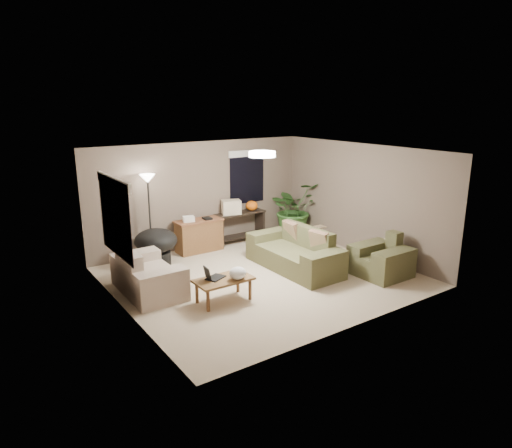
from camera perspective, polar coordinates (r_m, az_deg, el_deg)
room_shell at (r=8.78m, az=0.74°, el=0.98°), size 5.50×5.50×5.50m
main_sofa at (r=9.57m, az=4.96°, el=-3.85°), size 0.95×2.20×0.85m
throw_pillows at (r=9.62m, az=6.18°, el=-1.56°), size 0.28×1.37×0.47m
loveseat at (r=8.59m, az=-13.51°, el=-6.46°), size 0.90×1.60×0.85m
armchair at (r=9.51m, az=15.39°, el=-4.46°), size 0.95×1.00×0.85m
coffee_table at (r=8.00m, az=-4.08°, el=-7.24°), size 1.00×0.55×0.42m
laptop at (r=7.96m, az=-5.51°, el=-6.45°), size 0.40×0.35×0.24m
plastic_bag at (r=7.91m, az=-2.29°, el=-6.15°), size 0.39×0.37×0.21m
desk at (r=10.67m, az=-7.13°, el=-1.43°), size 1.10×0.50×0.75m
desk_papers at (r=10.48m, az=-7.93°, el=0.64°), size 0.70×0.30×0.12m
console_table at (r=11.29m, az=-2.01°, el=-0.08°), size 1.30×0.40×0.75m
pumpkin at (r=11.37m, az=-0.54°, el=2.30°), size 0.31×0.31×0.25m
cardboard_box at (r=11.04m, az=-3.12°, el=2.13°), size 0.53×0.46×0.33m
papasan_chair at (r=9.87m, az=-12.39°, el=-2.51°), size 0.92×0.92×0.80m
floor_lamp at (r=9.93m, az=-13.34°, el=4.28°), size 0.32×0.32×1.91m
ceiling_fixture at (r=8.57m, az=0.77°, el=8.72°), size 0.50×0.50×0.10m
houseplant at (r=11.83m, az=4.75°, el=1.18°), size 1.28×1.42×1.11m
cat_scratching_post at (r=11.09m, az=7.96°, el=-1.70°), size 0.32×0.32×0.50m
window_left at (r=7.74m, az=-17.32°, el=2.41°), size 0.05×1.56×1.33m
window_back at (r=11.41m, az=-1.12°, el=7.02°), size 1.06×0.05×1.33m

